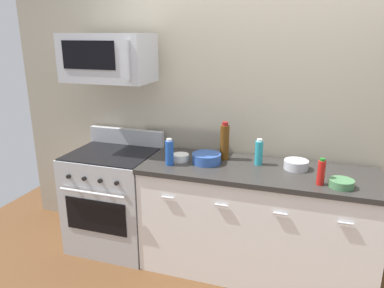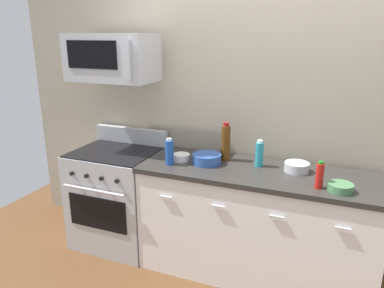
{
  "view_description": "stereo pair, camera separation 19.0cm",
  "coord_description": "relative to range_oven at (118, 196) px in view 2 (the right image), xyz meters",
  "views": [
    {
      "loc": [
        0.34,
        -2.73,
        1.95
      ],
      "look_at": [
        -0.53,
        -0.05,
        1.09
      ],
      "focal_mm": 34.2,
      "sensor_mm": 36.0,
      "label": 1
    },
    {
      "loc": [
        0.52,
        -2.67,
        1.95
      ],
      "look_at": [
        -0.53,
        -0.05,
        1.09
      ],
      "focal_mm": 34.2,
      "sensor_mm": 36.0,
      "label": 2
    }
  ],
  "objects": [
    {
      "name": "ground_plane",
      "position": [
        1.31,
        -0.0,
        -0.47
      ],
      "size": [
        5.95,
        5.95,
        0.0
      ],
      "primitive_type": "plane",
      "color": "brown"
    },
    {
      "name": "back_wall",
      "position": [
        1.31,
        0.41,
        0.88
      ],
      "size": [
        4.96,
        0.1,
        2.7
      ],
      "primitive_type": "cube",
      "color": "#9E937F",
      "rests_on": "ground_plane"
    },
    {
      "name": "counter_unit",
      "position": [
        1.31,
        -0.0,
        -0.01
      ],
      "size": [
        1.87,
        0.66,
        0.92
      ],
      "color": "white",
      "rests_on": "ground_plane"
    },
    {
      "name": "range_oven",
      "position": [
        0.0,
        0.0,
        0.0
      ],
      "size": [
        0.76,
        0.69,
        1.07
      ],
      "color": "#B7BABF",
      "rests_on": "ground_plane"
    },
    {
      "name": "microwave",
      "position": [
        0.0,
        0.04,
        1.28
      ],
      "size": [
        0.74,
        0.44,
        0.4
      ],
      "color": "#B7BABF"
    },
    {
      "name": "bottle_hot_sauce_red",
      "position": [
        1.77,
        -0.18,
        0.54
      ],
      "size": [
        0.05,
        0.05,
        0.2
      ],
      "color": "#B21914",
      "rests_on": "countertop_slab"
    },
    {
      "name": "bottle_wine_amber",
      "position": [
        1.0,
        0.15,
        0.6
      ],
      "size": [
        0.08,
        0.08,
        0.32
      ],
      "color": "#59330F",
      "rests_on": "countertop_slab"
    },
    {
      "name": "bottle_soda_blue",
      "position": [
        0.61,
        -0.13,
        0.56
      ],
      "size": [
        0.07,
        0.07,
        0.22
      ],
      "color": "#1E4CA5",
      "rests_on": "countertop_slab"
    },
    {
      "name": "bottle_dish_soap",
      "position": [
        1.3,
        0.1,
        0.55
      ],
      "size": [
        0.07,
        0.07,
        0.22
      ],
      "color": "teal",
      "rests_on": "countertop_slab"
    },
    {
      "name": "bowl_steel_prep",
      "position": [
        1.59,
        0.09,
        0.49
      ],
      "size": [
        0.19,
        0.19,
        0.07
      ],
      "color": "#B2B5BA",
      "rests_on": "countertop_slab"
    },
    {
      "name": "bowl_white_ceramic",
      "position": [
        0.66,
        0.0,
        0.48
      ],
      "size": [
        0.14,
        0.14,
        0.05
      ],
      "color": "white",
      "rests_on": "countertop_slab"
    },
    {
      "name": "bowl_blue_mixing",
      "position": [
        0.88,
        0.01,
        0.49
      ],
      "size": [
        0.24,
        0.24,
        0.08
      ],
      "color": "#2D519E",
      "rests_on": "countertop_slab"
    },
    {
      "name": "bowl_green_glaze",
      "position": [
        1.91,
        -0.18,
        0.48
      ],
      "size": [
        0.17,
        0.17,
        0.06
      ],
      "color": "#477A4C",
      "rests_on": "countertop_slab"
    }
  ]
}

